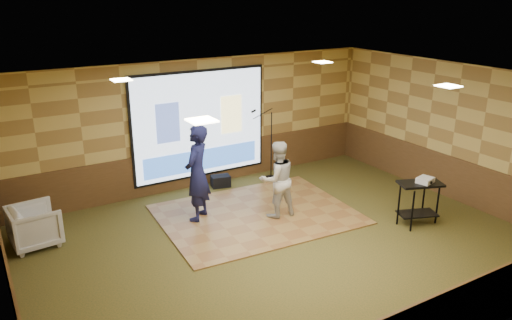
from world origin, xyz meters
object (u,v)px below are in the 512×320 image
player_left (197,173)px  banquet_chair (35,226)px  projector_screen (200,126)px  mic_stand (269,159)px  player_right (277,179)px  av_table (419,196)px  projector (425,180)px  duffel_bag (221,181)px  dance_floor (257,214)px

player_left → banquet_chair: 3.12m
projector_screen → mic_stand: size_ratio=1.84×
player_right → av_table: player_right is taller
projector_screen → projector: 5.08m
player_left → av_table: bearing=103.3°
player_left → projector: 4.47m
banquet_chair → duffel_bag: (4.21, 0.84, -0.25)m
projector_screen → banquet_chair: size_ratio=3.94×
dance_floor → duffel_bag: (0.08, 1.81, 0.12)m
dance_floor → projector_screen: bearing=96.8°
projector_screen → projector: projector_screen is taller
mic_stand → projector_screen: bearing=152.0°
mic_stand → duffel_bag: (-1.29, 0.12, -0.35)m
projector_screen → player_right: size_ratio=2.08×
player_left → av_table: size_ratio=2.21×
projector → projector_screen: bearing=109.5°
dance_floor → player_left: 1.56m
mic_stand → banquet_chair: size_ratio=2.14×
dance_floor → player_right: bearing=-40.1°
projector → mic_stand: mic_stand is taller
projector_screen → av_table: bearing=-55.8°
player_left → mic_stand: bearing=163.4°
mic_stand → banquet_chair: bearing=174.5°
player_right → duffel_bag: size_ratio=3.63×
player_left → projector: bearing=103.3°
av_table → projector: projector is taller
projector_screen → mic_stand: projector_screen is taller
av_table → banquet_chair: av_table is taller
projector_screen → player_right: (0.57, -2.39, -0.65)m
dance_floor → banquet_chair: size_ratio=4.63×
banquet_chair → duffel_bag: size_ratio=1.92×
player_right → mic_stand: (1.05, 1.96, -0.33)m
av_table → duffel_bag: bearing=123.0°
mic_stand → dance_floor: bearing=-141.8°
dance_floor → av_table: bearing=-38.0°
dance_floor → duffel_bag: duffel_bag is taller
player_left → player_right: (1.44, -0.70, -0.18)m
mic_stand → duffel_bag: 1.34m
banquet_chair → mic_stand: bearing=-87.8°
duffel_bag → av_table: bearing=-57.0°
projector_screen → dance_floor: size_ratio=0.85×
player_right → duffel_bag: bearing=-78.4°
av_table → duffel_bag: (-2.47, 3.80, -0.47)m
dance_floor → banquet_chair: (-4.13, 0.97, 0.37)m
projector_screen → player_left: size_ratio=1.70×
av_table → duffel_bag: av_table is taller
projector → dance_floor: bearing=127.0°
dance_floor → player_right: 0.91m
projector → banquet_chair: bearing=140.9°
projector → mic_stand: 3.95m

